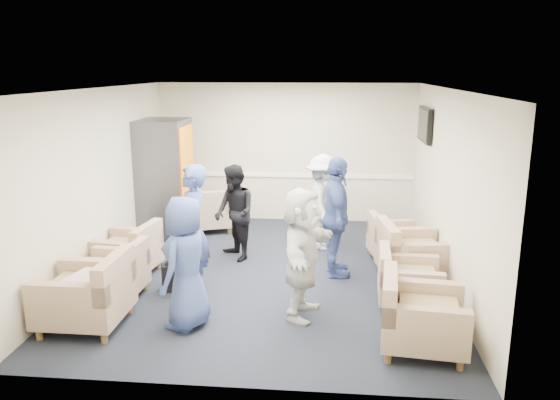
# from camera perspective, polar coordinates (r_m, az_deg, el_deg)

# --- Properties ---
(floor) EXTENTS (6.00, 6.00, 0.00)m
(floor) POSITION_cam_1_polar(r_m,az_deg,el_deg) (8.20, -1.12, -7.65)
(floor) COLOR black
(floor) RESTS_ON ground
(ceiling) EXTENTS (6.00, 6.00, 0.00)m
(ceiling) POSITION_cam_1_polar(r_m,az_deg,el_deg) (7.64, -1.22, 11.56)
(ceiling) COLOR silver
(ceiling) RESTS_ON back_wall
(back_wall) EXTENTS (5.00, 0.02, 2.70)m
(back_wall) POSITION_cam_1_polar(r_m,az_deg,el_deg) (10.75, 0.64, 4.94)
(back_wall) COLOR beige
(back_wall) RESTS_ON floor
(front_wall) EXTENTS (5.00, 0.02, 2.70)m
(front_wall) POSITION_cam_1_polar(r_m,az_deg,el_deg) (4.95, -5.12, -5.63)
(front_wall) COLOR beige
(front_wall) RESTS_ON floor
(left_wall) EXTENTS (0.02, 6.00, 2.70)m
(left_wall) POSITION_cam_1_polar(r_m,az_deg,el_deg) (8.46, -18.25, 1.86)
(left_wall) COLOR beige
(left_wall) RESTS_ON floor
(right_wall) EXTENTS (0.02, 6.00, 2.70)m
(right_wall) POSITION_cam_1_polar(r_m,az_deg,el_deg) (7.93, 17.09, 1.19)
(right_wall) COLOR beige
(right_wall) RESTS_ON floor
(chair_rail) EXTENTS (4.98, 0.04, 0.06)m
(chair_rail) POSITION_cam_1_polar(r_m,az_deg,el_deg) (10.81, 0.63, 2.57)
(chair_rail) COLOR white
(chair_rail) RESTS_ON back_wall
(tv) EXTENTS (0.10, 1.00, 0.58)m
(tv) POSITION_cam_1_polar(r_m,az_deg,el_deg) (9.56, 14.89, 7.61)
(tv) COLOR black
(tv) RESTS_ON right_wall
(armchair_left_near) EXTENTS (0.95, 0.95, 0.75)m
(armchair_left_near) POSITION_cam_1_polar(r_m,az_deg,el_deg) (6.86, -19.26, -9.47)
(armchair_left_near) COLOR #9F8367
(armchair_left_near) RESTS_ON floor
(armchair_left_mid) EXTENTS (0.84, 0.84, 0.64)m
(armchair_left_mid) POSITION_cam_1_polar(r_m,az_deg,el_deg) (7.57, -16.88, -7.53)
(armchair_left_mid) COLOR #9F8367
(armchair_left_mid) RESTS_ON floor
(armchair_left_far) EXTENTS (0.93, 0.93, 0.66)m
(armchair_left_far) POSITION_cam_1_polar(r_m,az_deg,el_deg) (8.34, -15.43, -5.38)
(armchair_left_far) COLOR #9F8367
(armchair_left_far) RESTS_ON floor
(armchair_right_near) EXTENTS (0.98, 0.98, 0.71)m
(armchair_right_near) POSITION_cam_1_polar(r_m,az_deg,el_deg) (6.18, 14.18, -11.92)
(armchair_right_near) COLOR #9F8367
(armchair_right_near) RESTS_ON floor
(armchair_right_midnear) EXTENTS (0.82, 0.82, 0.62)m
(armchair_right_midnear) POSITION_cam_1_polar(r_m,az_deg,el_deg) (7.24, 12.95, -8.33)
(armchair_right_midnear) COLOR #9F8367
(armchair_right_midnear) RESTS_ON floor
(armchair_right_midfar) EXTENTS (1.03, 1.03, 0.72)m
(armchair_right_midfar) POSITION_cam_1_polar(r_m,az_deg,el_deg) (8.06, 13.23, -5.68)
(armchair_right_midfar) COLOR #9F8367
(armchair_right_midfar) RESTS_ON floor
(armchair_right_far) EXTENTS (0.90, 0.90, 0.62)m
(armchair_right_far) POSITION_cam_1_polar(r_m,az_deg,el_deg) (8.80, 11.69, -4.28)
(armchair_right_far) COLOR #9F8367
(armchair_right_far) RESTS_ON floor
(armchair_corner) EXTENTS (1.10, 1.10, 0.69)m
(armchair_corner) POSITION_cam_1_polar(r_m,az_deg,el_deg) (10.27, -7.54, -1.33)
(armchair_corner) COLOR #9F8367
(armchair_corner) RESTS_ON floor
(vending_machine) EXTENTS (0.85, 0.99, 2.10)m
(vending_machine) POSITION_cam_1_polar(r_m,az_deg,el_deg) (10.04, -11.93, 2.28)
(vending_machine) COLOR #4F4F57
(vending_machine) RESTS_ON floor
(backpack) EXTENTS (0.32, 0.28, 0.45)m
(backpack) POSITION_cam_1_polar(r_m,az_deg,el_deg) (7.67, -11.24, -7.60)
(backpack) COLOR black
(backpack) RESTS_ON floor
(pillow) EXTENTS (0.44, 0.54, 0.14)m
(pillow) POSITION_cam_1_polar(r_m,az_deg,el_deg) (6.80, -19.51, -7.97)
(pillow) COLOR beige
(pillow) RESTS_ON armchair_left_near
(person_front_left) EXTENTS (0.70, 0.88, 1.57)m
(person_front_left) POSITION_cam_1_polar(r_m,az_deg,el_deg) (6.43, -9.81, -6.48)
(person_front_left) COLOR #394D8A
(person_front_left) RESTS_ON floor
(person_mid_left) EXTENTS (0.49, 0.68, 1.77)m
(person_mid_left) POSITION_cam_1_polar(r_m,az_deg,el_deg) (7.32, -9.14, -3.16)
(person_mid_left) COLOR #394D8A
(person_mid_left) RESTS_ON floor
(person_back_left) EXTENTS (0.89, 0.93, 1.52)m
(person_back_left) POSITION_cam_1_polar(r_m,az_deg,el_deg) (8.60, -4.77, -1.35)
(person_back_left) COLOR black
(person_back_left) RESTS_ON floor
(person_back_right) EXTENTS (0.67, 1.08, 1.60)m
(person_back_right) POSITION_cam_1_polar(r_m,az_deg,el_deg) (9.10, 4.48, -0.24)
(person_back_right) COLOR silver
(person_back_right) RESTS_ON floor
(person_mid_right) EXTENTS (0.54, 1.07, 1.76)m
(person_mid_right) POSITION_cam_1_polar(r_m,az_deg,el_deg) (7.89, 5.88, -1.83)
(person_mid_right) COLOR #394D8A
(person_mid_right) RESTS_ON floor
(person_front_right) EXTENTS (0.76, 1.56, 1.62)m
(person_front_right) POSITION_cam_1_polar(r_m,az_deg,el_deg) (6.60, 2.37, -5.56)
(person_front_right) COLOR silver
(person_front_right) RESTS_ON floor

